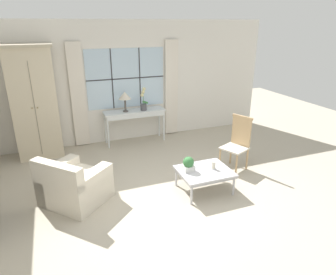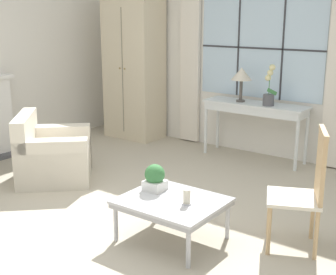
# 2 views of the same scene
# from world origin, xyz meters

# --- Properties ---
(ground_plane) EXTENTS (14.00, 14.00, 0.00)m
(ground_plane) POSITION_xyz_m (0.00, 0.00, 0.00)
(ground_plane) COLOR #B2A893
(wall_back_windowed) EXTENTS (7.20, 0.14, 2.80)m
(wall_back_windowed) POSITION_xyz_m (0.00, 3.02, 1.39)
(wall_back_windowed) COLOR silver
(wall_back_windowed) RESTS_ON ground_plane
(armoire) EXTENTS (0.96, 0.61, 2.35)m
(armoire) POSITION_xyz_m (-2.01, 2.68, 1.18)
(armoire) COLOR beige
(armoire) RESTS_ON ground_plane
(console_table) EXTENTS (1.44, 0.42, 0.79)m
(console_table) POSITION_xyz_m (0.10, 2.73, 0.70)
(console_table) COLOR silver
(console_table) RESTS_ON ground_plane
(table_lamp) EXTENTS (0.28, 0.28, 0.47)m
(table_lamp) POSITION_xyz_m (-0.12, 2.70, 1.16)
(table_lamp) COLOR #4C4742
(table_lamp) RESTS_ON console_table
(potted_orchid) EXTENTS (0.19, 0.15, 0.55)m
(potted_orchid) POSITION_xyz_m (0.31, 2.67, 0.98)
(potted_orchid) COLOR #4C4C51
(potted_orchid) RESTS_ON console_table
(armchair_upholstered) EXTENTS (1.22, 1.23, 0.81)m
(armchair_upholstered) POSITION_xyz_m (-1.51, 0.52, 0.28)
(armchair_upholstered) COLOR beige
(armchair_upholstered) RESTS_ON ground_plane
(side_chair_wooden) EXTENTS (0.58, 0.58, 1.06)m
(side_chair_wooden) POSITION_xyz_m (1.60, 0.64, 0.59)
(side_chair_wooden) COLOR beige
(side_chair_wooden) RESTS_ON ground_plane
(coffee_table) EXTENTS (0.88, 0.73, 0.39)m
(coffee_table) POSITION_xyz_m (0.60, 0.09, 0.34)
(coffee_table) COLOR #BCBCC1
(coffee_table) RESTS_ON ground_plane
(potted_plant_small) EXTENTS (0.19, 0.19, 0.25)m
(potted_plant_small) POSITION_xyz_m (0.34, 0.18, 0.51)
(potted_plant_small) COLOR white
(potted_plant_small) RESTS_ON coffee_table
(pillar_candle) EXTENTS (0.09, 0.09, 0.15)m
(pillar_candle) POSITION_xyz_m (0.76, 0.08, 0.45)
(pillar_candle) COLOR silver
(pillar_candle) RESTS_ON coffee_table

